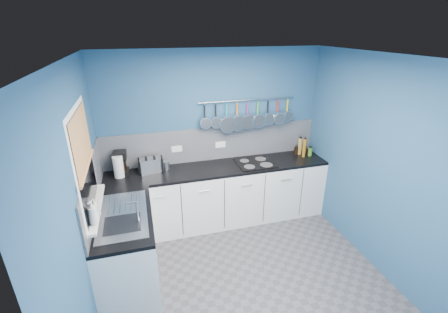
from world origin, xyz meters
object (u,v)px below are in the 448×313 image
soap_bottle_b (95,207)px  paper_towel (118,167)px  canister (166,165)px  soap_bottle_a (92,212)px  coffee_maker (121,163)px  toaster (151,165)px  hob (255,163)px

soap_bottle_b → paper_towel: (0.18, 1.12, -0.09)m
canister → soap_bottle_a: bearing=-120.9°
soap_bottle_b → coffee_maker: size_ratio=0.53×
toaster → soap_bottle_b: bearing=-128.6°
paper_towel → coffee_maker: bearing=70.2°
soap_bottle_a → coffee_maker: size_ratio=0.74×
hob → canister: bearing=173.3°
soap_bottle_a → soap_bottle_b: (0.00, 0.15, -0.03)m
canister → soap_bottle_b: bearing=-124.0°
soap_bottle_b → toaster: soap_bottle_b is taller
hob → soap_bottle_b: bearing=-153.6°
soap_bottle_a → coffee_maker: (0.21, 1.35, -0.11)m
coffee_maker → hob: coffee_maker is taller
coffee_maker → toaster: bearing=-2.9°
soap_bottle_a → paper_towel: size_ratio=0.81×
coffee_maker → soap_bottle_a: bearing=-96.5°
soap_bottle_b → coffee_maker: (0.21, 1.20, -0.08)m
toaster → hob: toaster is taller
soap_bottle_a → canister: bearing=59.1°
soap_bottle_a → coffee_maker: bearing=81.3°
coffee_maker → toaster: coffee_maker is taller
soap_bottle_a → paper_towel: (0.18, 1.27, -0.12)m
toaster → hob: bearing=-16.9°
paper_towel → coffee_maker: (0.03, 0.09, 0.01)m
paper_towel → soap_bottle_a: bearing=-97.9°
paper_towel → toaster: size_ratio=0.96×
soap_bottle_b → hob: (2.07, 1.03, -0.23)m
coffee_maker → canister: size_ratio=2.64×
paper_towel → canister: bearing=6.1°
toaster → canister: bearing=-7.4°
toaster → hob: (1.48, -0.14, -0.09)m
soap_bottle_a → toaster: 1.45m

